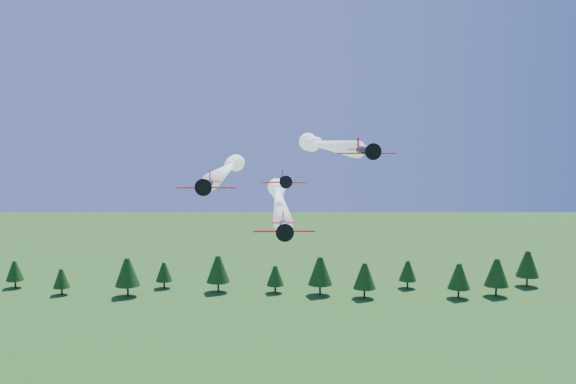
{
  "coord_description": "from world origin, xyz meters",
  "views": [
    {
      "loc": [
        1.59,
        -87.39,
        51.45
      ],
      "look_at": [
        1.33,
        0.0,
        42.61
      ],
      "focal_mm": 40.0,
      "sensor_mm": 36.0,
      "label": 1
    }
  ],
  "objects_px": {
    "plane_right": "(325,145)",
    "plane_lead": "(279,199)",
    "plane_left": "(227,169)",
    "plane_slot": "(284,180)"
  },
  "relations": [
    {
      "from": "plane_slot",
      "to": "plane_right",
      "type": "bearing_deg",
      "value": 66.61
    },
    {
      "from": "plane_lead",
      "to": "plane_slot",
      "type": "height_order",
      "value": "plane_slot"
    },
    {
      "from": "plane_right",
      "to": "plane_lead",
      "type": "bearing_deg",
      "value": -145.94
    },
    {
      "from": "plane_right",
      "to": "plane_slot",
      "type": "distance_m",
      "value": 23.47
    },
    {
      "from": "plane_lead",
      "to": "plane_right",
      "type": "distance_m",
      "value": 14.27
    },
    {
      "from": "plane_left",
      "to": "plane_right",
      "type": "height_order",
      "value": "plane_right"
    },
    {
      "from": "plane_slot",
      "to": "plane_left",
      "type": "bearing_deg",
      "value": 108.9
    },
    {
      "from": "plane_right",
      "to": "plane_left",
      "type": "bearing_deg",
      "value": 163.88
    },
    {
      "from": "plane_left",
      "to": "plane_right",
      "type": "bearing_deg",
      "value": -8.57
    },
    {
      "from": "plane_slot",
      "to": "plane_lead",
      "type": "bearing_deg",
      "value": 88.81
    }
  ]
}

